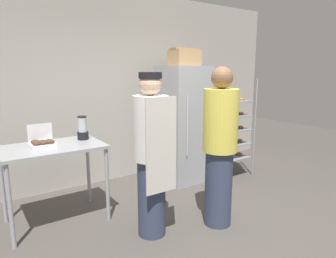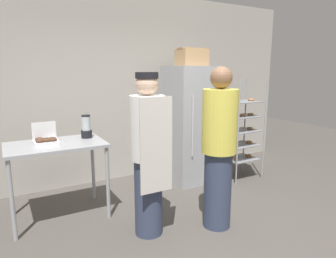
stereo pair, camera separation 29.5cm
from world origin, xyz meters
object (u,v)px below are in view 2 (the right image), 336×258
at_px(person_customer, 219,148).
at_px(refrigerator, 190,125).
at_px(baking_rack, 242,130).
at_px(person_baker, 148,153).
at_px(cardboard_storage_box, 192,57).
at_px(donut_box, 46,141).
at_px(blender_pitcher, 86,128).

bearing_deg(person_customer, refrigerator, 68.58).
bearing_deg(baking_rack, person_baker, -157.92).
relative_size(refrigerator, baking_rack, 1.12).
xyz_separation_m(cardboard_storage_box, person_baker, (-1.29, -1.14, -1.03)).
relative_size(person_baker, person_customer, 0.97).
bearing_deg(refrigerator, person_baker, -138.13).
bearing_deg(cardboard_storage_box, person_baker, -138.53).
height_order(donut_box, person_customer, person_customer).
bearing_deg(refrigerator, cardboard_storage_box, -30.30).
relative_size(donut_box, blender_pitcher, 0.91).
distance_m(refrigerator, person_baker, 1.72).
relative_size(baking_rack, person_customer, 0.90).
distance_m(refrigerator, baking_rack, 0.86).
height_order(blender_pitcher, person_baker, person_baker).
bearing_deg(cardboard_storage_box, donut_box, -172.09).
xyz_separation_m(donut_box, person_customer, (1.62, -1.07, -0.05)).
bearing_deg(person_customer, donut_box, 146.42).
distance_m(person_baker, person_customer, 0.78).
bearing_deg(person_baker, blender_pitcher, 110.97).
xyz_separation_m(refrigerator, baking_rack, (0.80, -0.30, -0.11)).
relative_size(refrigerator, cardboard_storage_box, 4.14).
distance_m(baking_rack, blender_pitcher, 2.47).
bearing_deg(blender_pitcher, person_customer, -47.43).
bearing_deg(cardboard_storage_box, blender_pitcher, -174.60).
bearing_deg(person_customer, blender_pitcher, 132.57).
distance_m(blender_pitcher, cardboard_storage_box, 1.90).
height_order(donut_box, blender_pitcher, blender_pitcher).
bearing_deg(blender_pitcher, baking_rack, -3.28).
distance_m(donut_box, cardboard_storage_box, 2.39).
distance_m(blender_pitcher, person_customer, 1.66).
bearing_deg(baking_rack, refrigerator, 159.08).
bearing_deg(donut_box, refrigerator, 8.11).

